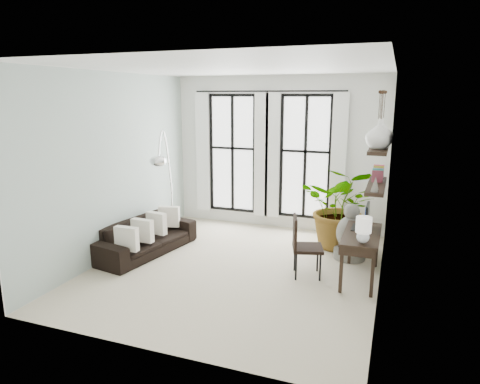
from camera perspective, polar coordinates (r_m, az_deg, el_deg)
The scene contains 16 objects.
floor at distance 7.18m, azimuth -0.58°, elevation -10.17°, with size 5.00×5.00×0.00m, color beige.
ceiling at distance 6.62m, azimuth -0.64°, elevation 16.26°, with size 5.00×5.00×0.00m, color white.
wall_left at distance 7.79m, azimuth -16.30°, elevation 3.42°, with size 5.00×5.00×0.00m, color #A3B6AE.
wall_right at distance 6.29m, azimuth 18.92°, elevation 1.11°, with size 5.00×5.00×0.00m, color white.
wall_back at distance 9.07m, azimuth 5.03°, elevation 5.14°, with size 4.50×4.50×0.00m, color white.
windows at distance 9.06m, azimuth 3.68°, elevation 4.90°, with size 3.26×0.13×2.65m.
wall_shelves at distance 6.58m, azimuth 17.87°, elevation 2.81°, with size 0.25×1.30×0.60m.
sofa at distance 7.96m, azimuth -12.50°, elevation -5.84°, with size 2.04×0.80×0.60m, color black.
throw_pillows at distance 7.84m, azimuth -11.95°, elevation -4.54°, with size 0.40×1.52×0.40m.
plant at distance 8.11m, azimuth 13.43°, elevation -2.02°, with size 1.40×1.21×1.55m, color #2D7228.
desk at distance 6.75m, azimuth 15.85°, elevation -5.78°, with size 0.54×1.27×1.14m.
desk_chair at distance 6.79m, azimuth 8.27°, elevation -6.66°, with size 0.57×0.57×0.97m.
arc_lamp at distance 8.09m, azimuth -10.05°, elevation 4.77°, with size 0.71×1.44×2.19m.
buddha at distance 7.71m, azimuth 14.51°, elevation -5.65°, with size 0.55×0.55×0.99m.
vase_a at distance 6.23m, azimuth 18.08°, elevation 7.26°, with size 0.37×0.37×0.38m, color white.
vase_b at distance 6.63m, azimuth 18.23°, elevation 7.55°, with size 0.37×0.37×0.38m, color white.
Camera 1 is at (2.35, -6.18, 2.80)m, focal length 32.00 mm.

